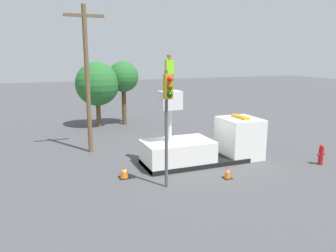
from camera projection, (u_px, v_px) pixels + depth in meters
name	position (u px, v px, depth m)	size (l,w,h in m)	color
ground_plane	(195.00, 163.00, 17.50)	(120.00, 120.00, 0.00)	#4C4C4F
bucket_truck	(206.00, 145.00, 17.55)	(6.56, 2.27, 3.91)	black
worker	(169.00, 73.00, 15.96)	(0.40, 0.26, 1.75)	#38383D
traffic_light_pole	(168.00, 106.00, 13.42)	(0.34, 0.57, 5.04)	#515156
fire_hydrant	(321.00, 155.00, 17.11)	(0.49, 0.25, 1.08)	red
traffic_cone_rear	(124.00, 172.00, 15.29)	(0.50, 0.50, 0.63)	black
traffic_cone_curbside	(228.00, 172.00, 15.24)	(0.39, 0.39, 0.63)	black
tree_left_bg	(97.00, 84.00, 25.70)	(3.42, 3.42, 5.14)	brown
tree_right_bg	(123.00, 77.00, 26.50)	(2.46, 2.46, 5.17)	brown
utility_pole	(87.00, 75.00, 18.56)	(2.20, 0.26, 8.36)	brown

